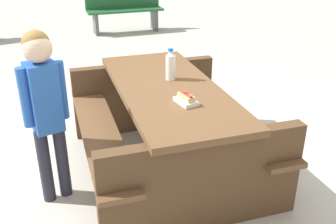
{
  "coord_description": "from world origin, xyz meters",
  "views": [
    {
      "loc": [
        2.41,
        -1.52,
        1.86
      ],
      "look_at": [
        0.0,
        0.0,
        0.52
      ],
      "focal_mm": 41.51,
      "sensor_mm": 36.0,
      "label": 1
    }
  ],
  "objects_px": {
    "hotdog_tray": "(186,99)",
    "park_bench_near": "(124,9)",
    "picnic_table": "(168,121)",
    "soda_bottle": "(171,65)",
    "child_in_coat": "(44,98)"
  },
  "relations": [
    {
      "from": "hotdog_tray",
      "to": "child_in_coat",
      "type": "xyz_separation_m",
      "value": [
        -0.46,
        -0.86,
        0.04
      ]
    },
    {
      "from": "picnic_table",
      "to": "soda_bottle",
      "type": "bearing_deg",
      "value": 140.16
    },
    {
      "from": "picnic_table",
      "to": "soda_bottle",
      "type": "height_order",
      "value": "soda_bottle"
    },
    {
      "from": "child_in_coat",
      "to": "park_bench_near",
      "type": "height_order",
      "value": "child_in_coat"
    },
    {
      "from": "picnic_table",
      "to": "park_bench_near",
      "type": "relative_size",
      "value": 1.35
    },
    {
      "from": "hotdog_tray",
      "to": "park_bench_near",
      "type": "relative_size",
      "value": 0.12
    },
    {
      "from": "soda_bottle",
      "to": "child_in_coat",
      "type": "height_order",
      "value": "child_in_coat"
    },
    {
      "from": "child_in_coat",
      "to": "soda_bottle",
      "type": "bearing_deg",
      "value": 90.74
    },
    {
      "from": "soda_bottle",
      "to": "park_bench_near",
      "type": "distance_m",
      "value": 4.97
    },
    {
      "from": "child_in_coat",
      "to": "hotdog_tray",
      "type": "bearing_deg",
      "value": 61.87
    },
    {
      "from": "park_bench_near",
      "to": "soda_bottle",
      "type": "bearing_deg",
      "value": -21.97
    },
    {
      "from": "park_bench_near",
      "to": "hotdog_tray",
      "type": "bearing_deg",
      "value": -21.8
    },
    {
      "from": "picnic_table",
      "to": "hotdog_tray",
      "type": "relative_size",
      "value": 11.31
    },
    {
      "from": "picnic_table",
      "to": "child_in_coat",
      "type": "relative_size",
      "value": 1.63
    },
    {
      "from": "soda_bottle",
      "to": "hotdog_tray",
      "type": "relative_size",
      "value": 1.39
    }
  ]
}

